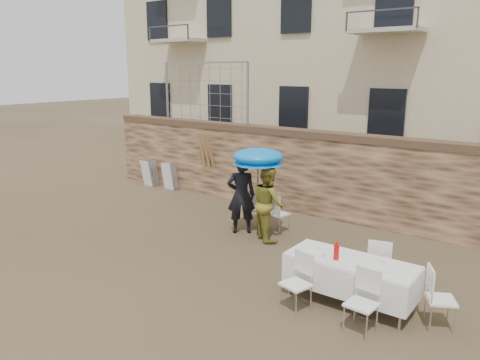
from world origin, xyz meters
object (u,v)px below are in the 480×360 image
Objects in this scene: banquet_table at (351,262)px; soda_bottle at (336,252)px; couple_chair_right at (279,213)px; table_chair_front_left at (296,283)px; table_chair_back at (380,263)px; man_suit at (241,195)px; table_chair_side at (441,298)px; chair_stack_right at (173,175)px; woman_dress at (268,203)px; couple_chair_left at (254,208)px; umbrella at (258,159)px; table_chair_front_right at (361,303)px; chair_stack_left at (153,172)px.

banquet_table is 8.08× the size of soda_bottle.
soda_bottle is (2.61, -2.43, 0.43)m from couple_chair_right.
table_chair_front_left and table_chair_back have the same top height.
couple_chair_right is (0.70, 0.55, -0.43)m from man_suit.
chair_stack_right is at bearing 40.51° from table_chair_side.
man_suit is 1.07× the size of woman_dress.
soda_bottle is 1.67m from table_chair_side.
table_chair_side is (4.91, -2.18, 0.00)m from couple_chair_left.
couple_chair_right is at bearing -41.66° from table_chair_back.
table_chair_front_left reaches higher than banquet_table.
umbrella is at bearing 41.32° from table_chair_side.
man_suit reaches higher than couple_chair_left.
man_suit is at bearing 152.54° from table_chair_front_right.
table_chair_side is 1.04× the size of chair_stack_right.
umbrella is at bearing 145.69° from soda_bottle.
chair_stack_left is (-8.47, 3.93, -0.45)m from soda_bottle.
table_chair_front_right is 9.43m from chair_stack_right.
couple_chair_right is (-0.05, 0.55, -0.37)m from woman_dress.
table_chair_front_left and table_chair_side have the same top height.
couple_chair_right and table_chair_front_right have the same top height.
umbrella reaches higher than chair_stack_right.
table_chair_side is at bearing 121.08° from man_suit.
couple_chair_left and table_chair_back have the same top height.
woman_dress is at bearing 139.50° from man_suit.
couple_chair_left is 4.52m from chair_stack_right.
man_suit is 0.95× the size of umbrella.
couple_chair_left reaches higher than chair_stack_right.
umbrella is at bearing -22.62° from chair_stack_right.
table_chair_front_left is 1.74m from table_chair_back.
chair_stack_left is at bearing 180.00° from chair_stack_right.
umbrella reaches higher than banquet_table.
table_chair_back reaches higher than banquet_table.
umbrella is 3.77m from banquet_table.
soda_bottle is 0.28× the size of chair_stack_left.
woman_dress reaches higher than soda_bottle.
table_chair_back is 8.51m from chair_stack_right.
woman_dress is 1.78× the size of table_chair_side.
man_suit reaches higher than soda_bottle.
table_chair_front_left is 8.48m from chair_stack_right.
man_suit is 3.92m from banquet_table.
chair_stack_right is (-7.97, 2.98, -0.02)m from table_chair_back.
umbrella is 4.63m from table_chair_front_right.
woman_dress is 3.31m from table_chair_front_left.
soda_bottle is at bearing 109.83° from man_suit.
couple_chair_right is 1.00× the size of table_chair_front_left.
umbrella is (0.40, 0.10, 0.90)m from man_suit.
man_suit reaches higher than chair_stack_left.
man_suit is 1.91× the size of table_chair_side.
banquet_table is at bearing 60.57° from table_chair_back.
man_suit reaches higher than table_chair_front_left.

